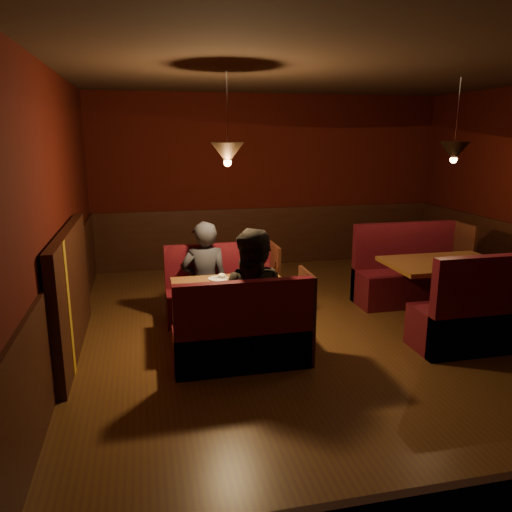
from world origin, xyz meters
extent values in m
cube|color=#4B2A18|center=(0.00, 0.00, -0.01)|extent=(6.00, 7.00, 0.01)
cube|color=#342317|center=(0.00, 0.00, 2.90)|extent=(6.00, 7.00, 0.01)
cube|color=#330B06|center=(0.00, 3.50, 1.45)|extent=(6.00, 0.01, 2.90)
cube|color=#330B06|center=(-3.00, 0.00, 1.45)|extent=(0.01, 7.00, 2.90)
cube|color=black|center=(0.00, 3.48, 0.50)|extent=(6.00, 0.04, 1.00)
cube|color=black|center=(-2.98, 0.00, 0.50)|extent=(0.04, 7.00, 1.00)
cube|color=black|center=(-2.92, 0.40, 0.65)|extent=(0.10, 2.20, 1.30)
cube|color=#B58C1F|center=(-2.87, -0.15, 0.65)|extent=(0.01, 0.12, 1.30)
cylinder|color=#333333|center=(-1.27, 0.30, 2.45)|extent=(0.01, 0.01, 0.80)
cone|color=black|center=(-1.27, 0.30, 2.05)|extent=(0.34, 0.34, 0.22)
sphere|color=#FFBF72|center=(-1.27, 0.30, 1.96)|extent=(0.08, 0.08, 0.08)
cylinder|color=#333333|center=(1.32, 0.28, 2.45)|extent=(0.01, 0.01, 0.80)
cone|color=black|center=(1.32, 0.28, 2.05)|extent=(0.34, 0.34, 0.22)
sphere|color=#FFBF72|center=(1.32, 0.28, 1.96)|extent=(0.08, 0.08, 0.08)
cube|color=brown|center=(-1.27, 0.30, 0.64)|extent=(1.23, 0.75, 0.04)
cylinder|color=black|center=(-1.27, 0.30, 0.31)|extent=(0.12, 0.12, 0.62)
cylinder|color=black|center=(-1.27, 0.30, 0.02)|extent=(0.49, 0.49, 0.04)
cylinder|color=silver|center=(-1.24, 0.17, 0.67)|extent=(0.25, 0.25, 0.02)
cube|color=black|center=(-1.21, 0.22, 0.69)|extent=(0.08, 0.07, 0.03)
ellipsoid|color=silver|center=(-1.31, 0.17, 0.70)|extent=(0.06, 0.06, 0.05)
cube|color=tan|center=(-1.22, 0.12, 0.69)|extent=(0.08, 0.07, 0.03)
cylinder|color=silver|center=(-1.25, 0.15, 0.68)|extent=(0.05, 0.11, 0.01)
cylinder|color=silver|center=(-1.37, 0.48, 0.67)|extent=(0.23, 0.23, 0.01)
ellipsoid|color=beige|center=(-1.33, 0.49, 0.70)|extent=(0.09, 0.09, 0.05)
cube|color=silver|center=(-1.33, 0.46, 0.68)|extent=(0.16, 0.10, 0.00)
cylinder|color=white|center=(-1.04, 0.35, 0.70)|extent=(0.05, 0.05, 0.07)
cylinder|color=white|center=(-0.80, 0.51, 0.73)|extent=(0.07, 0.07, 0.13)
cylinder|color=white|center=(-0.85, 0.13, 0.73)|extent=(0.07, 0.07, 0.13)
cylinder|color=#47230F|center=(-0.74, 0.33, 0.73)|extent=(0.05, 0.05, 0.14)
cylinder|color=#47230F|center=(-0.74, 0.33, 0.83)|extent=(0.02, 0.02, 0.06)
ellipsoid|color=white|center=(-0.94, 0.15, 0.68)|extent=(0.09, 0.08, 0.04)
cube|color=#3E050E|center=(-1.27, 0.94, 0.20)|extent=(1.32, 0.48, 0.40)
cube|color=#3E050E|center=(-1.27, 1.13, 0.46)|extent=(1.32, 0.11, 0.92)
cube|color=black|center=(-0.60, 0.94, 0.46)|extent=(0.04, 0.48, 0.92)
cube|color=#3E050E|center=(-1.27, -0.34, 0.20)|extent=(1.32, 0.48, 0.40)
cube|color=#3E050E|center=(-1.27, -0.53, 0.46)|extent=(1.32, 0.11, 0.92)
cube|color=black|center=(-0.60, -0.34, 0.46)|extent=(0.04, 0.48, 0.92)
cube|color=brown|center=(1.32, 0.28, 0.74)|extent=(1.36, 0.87, 0.05)
cylinder|color=black|center=(1.32, 0.28, 0.36)|extent=(0.14, 0.14, 0.71)
cylinder|color=black|center=(1.32, 0.28, 0.02)|extent=(0.57, 0.57, 0.04)
cube|color=#3E050E|center=(1.32, 1.02, 0.23)|extent=(1.46, 0.56, 0.46)
cube|color=#3E050E|center=(1.32, 1.23, 0.54)|extent=(1.46, 0.12, 1.07)
cube|color=black|center=(2.07, 1.02, 0.54)|extent=(0.04, 0.56, 1.07)
cube|color=#3E050E|center=(1.32, -0.46, 0.23)|extent=(1.46, 0.56, 0.46)
cube|color=#3E050E|center=(1.32, -0.68, 0.54)|extent=(1.46, 0.12, 1.07)
imported|color=#23242C|center=(-1.46, 0.96, 0.80)|extent=(0.58, 0.39, 1.59)
imported|color=black|center=(-1.08, -0.26, 0.85)|extent=(1.00, 0.90, 1.70)
camera|label=1|loc=(-2.14, -4.84, 2.24)|focal=35.00mm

